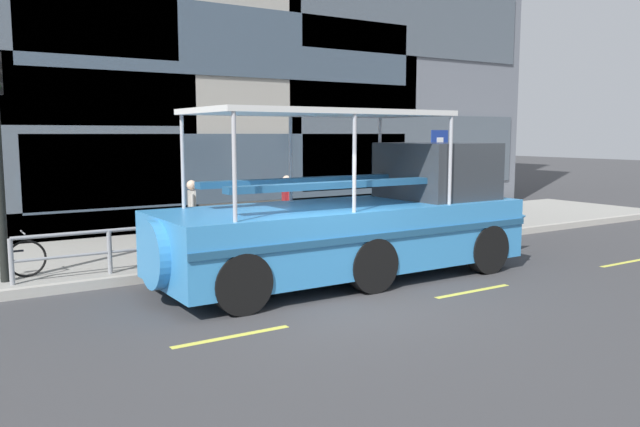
{
  "coord_description": "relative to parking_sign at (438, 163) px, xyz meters",
  "views": [
    {
      "loc": [
        -6.08,
        -8.81,
        2.85
      ],
      "look_at": [
        0.61,
        1.54,
        1.3
      ],
      "focal_mm": 35.75,
      "sensor_mm": 36.0,
      "label": 1
    }
  ],
  "objects": [
    {
      "name": "parking_sign",
      "position": [
        0.0,
        0.0,
        0.0
      ],
      "size": [
        0.6,
        0.12,
        2.76
      ],
      "color": "#4C4F54",
      "rests_on": "sidewalk"
    },
    {
      "name": "curb_edge",
      "position": [
        -6.22,
        -1.08,
        -1.97
      ],
      "size": [
        32.0,
        0.18,
        0.18
      ],
      "primitive_type": "cube",
      "color": "#B2ADA3",
      "rests_on": "ground_plane"
    },
    {
      "name": "pedestrian_mid_right",
      "position": [
        -6.9,
        0.77,
        -0.9
      ],
      "size": [
        0.26,
        0.45,
        1.62
      ],
      "color": "#1E2338",
      "rests_on": "sidewalk"
    },
    {
      "name": "ground_plane",
      "position": [
        -6.22,
        -4.19,
        -2.06
      ],
      "size": [
        120.0,
        120.0,
        0.0
      ],
      "primitive_type": "plane",
      "color": "#3D3D3F"
    },
    {
      "name": "sidewalk",
      "position": [
        -6.22,
        1.41,
        -1.97
      ],
      "size": [
        32.0,
        4.8,
        0.18
      ],
      "primitive_type": "cube",
      "color": "#99968E",
      "rests_on": "ground_plane"
    },
    {
      "name": "pedestrian_near_bow",
      "position": [
        -1.37,
        0.83,
        -0.91
      ],
      "size": [
        0.4,
        0.31,
        1.6
      ],
      "color": "#1E2338",
      "rests_on": "sidewalk"
    },
    {
      "name": "duck_tour_boat",
      "position": [
        -4.68,
        -2.93,
        -0.94
      ],
      "size": [
        9.26,
        2.58,
        3.29
      ],
      "color": "#388CD1",
      "rests_on": "ground_plane"
    },
    {
      "name": "lane_centreline",
      "position": [
        -6.22,
        -5.02,
        -2.05
      ],
      "size": [
        25.8,
        0.12,
        0.01
      ],
      "color": "#DBD64C",
      "rests_on": "ground_plane"
    },
    {
      "name": "curb_guardrail",
      "position": [
        -4.9,
        -0.74,
        -1.3
      ],
      "size": [
        12.07,
        0.09,
        0.87
      ],
      "color": "gray",
      "rests_on": "sidewalk"
    },
    {
      "name": "pedestrian_mid_left",
      "position": [
        -4.46,
        0.64,
        -0.88
      ],
      "size": [
        0.24,
        0.46,
        1.64
      ],
      "color": "black",
      "rests_on": "sidewalk"
    }
  ]
}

